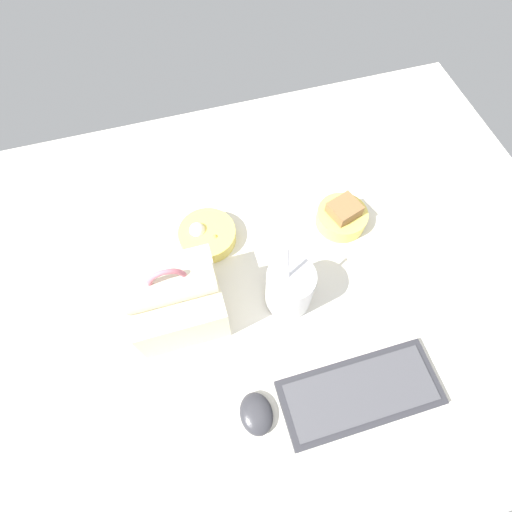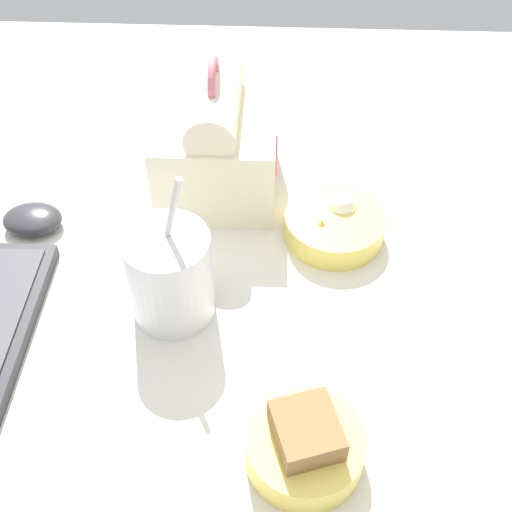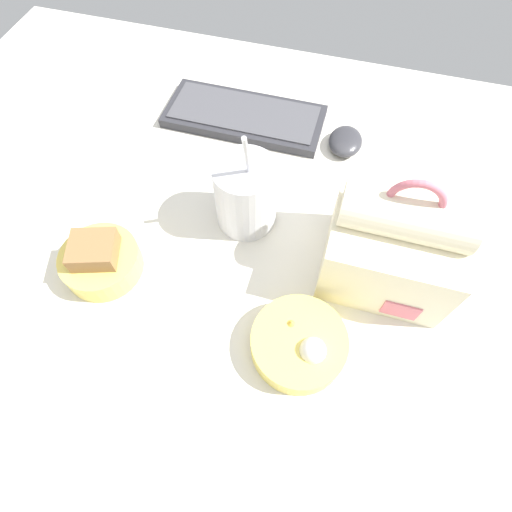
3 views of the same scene
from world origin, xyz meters
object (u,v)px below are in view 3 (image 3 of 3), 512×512
object	(u,v)px
soup_cup	(246,194)
lunch_bag	(393,242)
bento_bowl_snacks	(299,343)
bento_bowl_sandwich	(100,260)
computer_mouse	(345,141)
keyboard	(244,116)

from	to	relation	value
soup_cup	lunch_bag	bearing A→B (deg)	-8.81
lunch_bag	soup_cup	world-z (taller)	lunch_bag
soup_cup	bento_bowl_snacks	xyz separation A→B (cm)	(13.34, -19.60, -4.24)
lunch_bag	bento_bowl_sandwich	world-z (taller)	lunch_bag
bento_bowl_snacks	computer_mouse	size ratio (longest dim) A/B	1.66
keyboard	lunch_bag	bearing A→B (deg)	-41.31
bento_bowl_sandwich	bento_bowl_snacks	size ratio (longest dim) A/B	0.90
bento_bowl_sandwich	lunch_bag	bearing A→B (deg)	16.10
lunch_bag	computer_mouse	xyz separation A→B (cm)	(-9.59, 24.39, -6.02)
lunch_bag	bento_bowl_sandwich	size ratio (longest dim) A/B	1.71
keyboard	computer_mouse	size ratio (longest dim) A/B	3.88
lunch_bag	bento_bowl_snacks	bearing A→B (deg)	-120.36
bento_bowl_sandwich	computer_mouse	xyz separation A→B (cm)	(31.59, 36.27, -1.25)
keyboard	soup_cup	bearing A→B (deg)	-72.53
bento_bowl_snacks	soup_cup	bearing A→B (deg)	124.25
computer_mouse	bento_bowl_sandwich	bearing A→B (deg)	-131.05
lunch_bag	bento_bowl_snacks	xyz separation A→B (cm)	(-9.41, -16.07, -5.46)
bento_bowl_sandwich	computer_mouse	world-z (taller)	bento_bowl_sandwich
bento_bowl_sandwich	computer_mouse	bearing A→B (deg)	48.95
keyboard	bento_bowl_sandwich	bearing A→B (deg)	-106.44
keyboard	bento_bowl_sandwich	size ratio (longest dim) A/B	2.60
soup_cup	bento_bowl_sandwich	bearing A→B (deg)	-140.10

